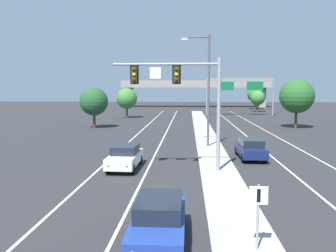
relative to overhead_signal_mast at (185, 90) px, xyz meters
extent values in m
cube|color=#9E9B93|center=(2.23, 2.15, -5.24)|extent=(2.40, 110.00, 0.15)
cube|color=silver|center=(-2.47, 9.15, -5.31)|extent=(0.14, 100.00, 0.01)
cube|color=silver|center=(6.93, 9.15, -5.31)|extent=(0.14, 100.00, 0.01)
cube|color=silver|center=(-5.77, 9.15, -5.31)|extent=(0.14, 100.00, 0.01)
cube|color=silver|center=(10.23, 9.15, -5.31)|extent=(0.14, 100.00, 0.01)
cylinder|color=gray|center=(2.16, 0.01, -1.56)|extent=(0.24, 0.24, 7.20)
cylinder|color=gray|center=(-1.20, 0.01, 1.64)|extent=(6.71, 0.16, 0.16)
cube|color=black|center=(-0.53, 0.05, 0.99)|extent=(0.56, 0.06, 1.20)
cube|color=#38330F|center=(-0.53, 0.01, 0.99)|extent=(0.32, 0.32, 1.00)
sphere|color=#282828|center=(-0.53, -0.16, 1.31)|extent=(0.22, 0.22, 0.22)
sphere|color=#F2A819|center=(-0.53, -0.16, 0.99)|extent=(0.22, 0.22, 0.22)
sphere|color=#282828|center=(-0.53, -0.16, 0.67)|extent=(0.22, 0.22, 0.22)
cube|color=black|center=(-3.21, 0.05, 0.99)|extent=(0.56, 0.06, 1.20)
cube|color=#38330F|center=(-3.21, 0.01, 0.99)|extent=(0.32, 0.32, 1.00)
sphere|color=#282828|center=(-3.21, -0.16, 1.31)|extent=(0.22, 0.22, 0.22)
sphere|color=#F2A819|center=(-3.21, -0.16, 0.99)|extent=(0.22, 0.22, 0.22)
sphere|color=#282828|center=(-3.21, -0.16, 0.67)|extent=(0.22, 0.22, 0.22)
cube|color=white|center=(-1.87, -0.01, 1.09)|extent=(0.70, 0.04, 0.70)
cylinder|color=gray|center=(2.51, -10.77, -4.06)|extent=(0.08, 0.08, 2.20)
cube|color=white|center=(2.51, -10.80, -3.31)|extent=(0.60, 0.03, 0.60)
cube|color=black|center=(2.51, -10.82, -3.31)|extent=(0.12, 0.01, 0.44)
cylinder|color=#4C4C51|center=(2.06, 9.31, -0.16)|extent=(0.20, 0.20, 10.00)
cylinder|color=#4C4C51|center=(0.96, 9.31, 4.64)|extent=(2.20, 0.12, 0.12)
cube|color=#B7B7B2|center=(-0.14, 9.31, 4.49)|extent=(0.56, 0.28, 0.20)
cube|color=navy|center=(-0.78, -10.25, -4.64)|extent=(1.80, 4.40, 0.70)
cube|color=black|center=(-0.78, -10.03, -4.01)|extent=(1.58, 2.38, 0.56)
cylinder|color=black|center=(0.02, -8.75, -4.99)|extent=(0.22, 0.64, 0.64)
cylinder|color=black|center=(-1.58, -8.75, -4.99)|extent=(0.22, 0.64, 0.64)
cube|color=silver|center=(-4.05, 0.81, -4.64)|extent=(1.91, 4.45, 0.70)
cube|color=black|center=(-4.05, 1.03, -4.01)|extent=(1.64, 2.42, 0.56)
sphere|color=#EAE5C6|center=(-3.53, -1.38, -4.59)|extent=(0.18, 0.18, 0.18)
sphere|color=#EAE5C6|center=(-4.68, -1.35, -4.59)|extent=(0.18, 0.18, 0.18)
cylinder|color=black|center=(-3.29, -0.71, -4.99)|extent=(0.24, 0.65, 0.64)
cylinder|color=black|center=(-4.89, -0.67, -4.99)|extent=(0.24, 0.65, 0.64)
cylinder|color=black|center=(-3.21, 2.29, -4.99)|extent=(0.24, 0.65, 0.64)
cylinder|color=black|center=(-4.81, 2.33, -4.99)|extent=(0.24, 0.65, 0.64)
cube|color=#141E4C|center=(5.06, 4.61, -4.64)|extent=(1.86, 4.42, 0.70)
cube|color=black|center=(5.06, 4.39, -4.01)|extent=(1.62, 2.40, 0.56)
sphere|color=#EAE5C6|center=(4.45, 6.78, -4.59)|extent=(0.18, 0.18, 0.18)
sphere|color=#EAE5C6|center=(5.61, 6.80, -4.59)|extent=(0.18, 0.18, 0.18)
cylinder|color=black|center=(4.24, 6.10, -4.99)|extent=(0.23, 0.64, 0.64)
cylinder|color=black|center=(5.84, 6.12, -4.99)|extent=(0.23, 0.64, 0.64)
cylinder|color=black|center=(4.28, 3.10, -4.99)|extent=(0.23, 0.64, 0.64)
cylinder|color=black|center=(5.88, 3.12, -4.99)|extent=(0.23, 0.64, 0.64)
cylinder|color=gray|center=(3.93, 46.11, -1.56)|extent=(0.28, 0.28, 7.50)
cylinder|color=gray|center=(16.93, 46.11, -1.56)|extent=(0.28, 0.28, 7.50)
cube|color=gray|center=(10.43, 46.11, 1.79)|extent=(13.00, 0.36, 0.70)
cube|color=#0F6033|center=(7.57, 45.91, 0.59)|extent=(3.20, 0.08, 1.70)
cube|color=#0F6033|center=(13.29, 45.91, 0.59)|extent=(3.20, 0.08, 1.70)
cube|color=gray|center=(2.23, 77.22, 0.89)|extent=(42.40, 6.40, 1.10)
cube|color=gray|center=(2.23, 74.22, 1.89)|extent=(42.40, 0.36, 0.90)
cube|color=gray|center=(-16.97, 77.22, -2.49)|extent=(1.80, 2.40, 5.65)
cube|color=gray|center=(21.43, 77.22, -2.49)|extent=(1.80, 2.40, 5.65)
cylinder|color=#4C3823|center=(17.68, 68.11, -4.21)|extent=(0.36, 0.36, 2.20)
sphere|color=#2D6B2D|center=(17.68, 68.11, -1.50)|extent=(4.02, 4.02, 4.02)
cylinder|color=#4C3823|center=(-11.01, 39.81, -4.27)|extent=(0.36, 0.36, 2.08)
sphere|color=#387533|center=(-11.01, 39.81, -1.72)|extent=(3.79, 3.79, 3.79)
cylinder|color=#4C3823|center=(-12.65, 23.93, -4.26)|extent=(0.36, 0.36, 2.10)
sphere|color=#1E4C28|center=(-12.65, 23.93, -1.67)|extent=(3.85, 3.85, 3.85)
cylinder|color=#4C3823|center=(16.33, 58.06, -4.38)|extent=(0.36, 0.36, 1.86)
sphere|color=#387533|center=(16.33, 58.06, -2.08)|extent=(3.41, 3.41, 3.41)
cylinder|color=#4C3823|center=(14.92, 25.29, -4.05)|extent=(0.36, 0.36, 2.52)
sphere|color=#235623|center=(14.92, 25.29, -0.95)|extent=(4.61, 4.61, 4.61)
camera|label=1|loc=(0.22, -21.50, 0.12)|focal=36.08mm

